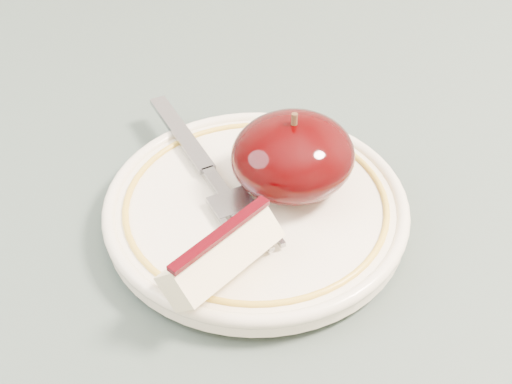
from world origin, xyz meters
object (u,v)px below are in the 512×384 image
fork (208,171)px  table (259,352)px  plate (256,208)px  apple_half (293,156)px

fork → table: bearing=179.5°
table → plate: plate is taller
table → fork: bearing=88.5°
apple_half → fork: apple_half is taller
table → apple_half: bearing=42.2°
fork → plate: bearing=-156.9°
apple_half → table: bearing=-137.8°
table → apple_half: size_ratio=10.91×
table → plate: (0.02, 0.04, 0.10)m
apple_half → fork: bearing=142.8°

